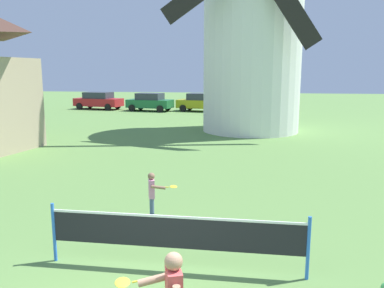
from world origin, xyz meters
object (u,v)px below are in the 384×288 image
at_px(windmill, 253,14).
at_px(player_far, 153,192).
at_px(parked_car_mustard, 202,102).
at_px(parked_car_silver, 264,103).
at_px(parked_car_green, 150,102).
at_px(tennis_net, 175,233).
at_px(parked_car_red, 98,100).

distance_m(windmill, player_far, 15.72).
distance_m(windmill, parked_car_mustard, 12.96).
relative_size(parked_car_mustard, parked_car_silver, 1.05).
height_order(player_far, parked_car_green, parked_car_green).
bearing_deg(parked_car_green, player_far, -75.40).
distance_m(player_far, parked_car_mustard, 25.26).
bearing_deg(parked_car_silver, player_far, -97.57).
distance_m(player_far, parked_car_silver, 25.50).
relative_size(tennis_net, parked_car_silver, 1.06).
height_order(tennis_net, player_far, player_far).
relative_size(windmill, parked_car_silver, 3.16).
bearing_deg(parked_car_red, parked_car_mustard, -3.65).
bearing_deg(player_far, parked_car_red, 114.16).
height_order(parked_car_red, parked_car_silver, same).
bearing_deg(parked_car_silver, parked_car_red, 177.98).
xyz_separation_m(tennis_net, parked_car_green, (-7.47, 27.24, 0.13)).
bearing_deg(player_far, parked_car_green, 104.60).
bearing_deg(parked_car_mustard, parked_car_silver, 0.98).
xyz_separation_m(tennis_net, parked_car_mustard, (-2.90, 27.54, 0.13)).
bearing_deg(parked_car_red, player_far, -65.84).
relative_size(windmill, tennis_net, 2.99).
xyz_separation_m(tennis_net, parked_car_silver, (2.37, 27.63, 0.13)).
distance_m(parked_car_mustard, parked_car_silver, 5.27).
distance_m(tennis_net, player_far, 2.55).
distance_m(parked_car_red, parked_car_green, 5.18).
distance_m(windmill, parked_car_red, 18.86).
bearing_deg(parked_car_red, parked_car_green, -10.27).
bearing_deg(player_far, parked_car_silver, 82.43).
relative_size(parked_car_red, parked_car_silver, 1.08).
distance_m(player_far, parked_car_green, 25.71).
height_order(tennis_net, parked_car_red, parked_car_red).
xyz_separation_m(parked_car_red, parked_car_green, (5.10, -0.92, -0.00)).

